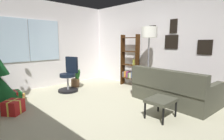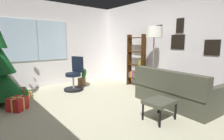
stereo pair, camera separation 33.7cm
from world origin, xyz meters
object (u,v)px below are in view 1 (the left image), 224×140
object	(u,v)px
potted_plant	(76,79)
gift_box_gold	(17,98)
gift_box_red	(13,107)
couch	(179,91)
bookshelf	(130,64)
footstool	(161,101)
gift_box_green	(16,97)
floor_lamp	(149,36)
office_chair	(69,78)

from	to	relation	value
potted_plant	gift_box_gold	bearing A→B (deg)	-173.45
gift_box_red	potted_plant	size ratio (longest dim) A/B	0.72
couch	bookshelf	bearing A→B (deg)	76.62
couch	potted_plant	bearing A→B (deg)	106.10
footstool	gift_box_gold	xyz separation A→B (m)	(-1.61, 2.90, -0.25)
gift_box_green	potted_plant	distance (m)	1.86
bookshelf	floor_lamp	world-z (taller)	floor_lamp
potted_plant	gift_box_red	bearing A→B (deg)	-154.95
gift_box_red	office_chair	world-z (taller)	office_chair
couch	office_chair	distance (m)	2.95
office_chair	footstool	bearing A→B (deg)	-84.88
gift_box_red	couch	bearing A→B (deg)	-34.17
office_chair	bookshelf	world-z (taller)	bookshelf
gift_box_green	office_chair	xyz separation A→B (m)	(1.40, -0.04, 0.25)
potted_plant	bookshelf	bearing A→B (deg)	-41.61
floor_lamp	potted_plant	xyz separation A→B (m)	(-0.99, 2.03, -1.34)
footstool	gift_box_green	bearing A→B (deg)	120.29
footstool	gift_box_red	distance (m)	2.86
couch	gift_box_red	world-z (taller)	couch
gift_box_gold	couch	bearing A→B (deg)	-46.19
couch	bookshelf	xyz separation A→B (m)	(0.43, 1.82, 0.44)
gift_box_gold	office_chair	bearing A→B (deg)	-4.80
bookshelf	floor_lamp	size ratio (longest dim) A/B	0.91
gift_box_gold	gift_box_red	bearing A→B (deg)	-110.65
office_chair	potted_plant	world-z (taller)	office_chair
footstool	bookshelf	world-z (taller)	bookshelf
office_chair	potted_plant	size ratio (longest dim) A/B	1.62
footstool	gift_box_red	world-z (taller)	footstool
footstool	floor_lamp	size ratio (longest dim) A/B	0.30
footstool	potted_plant	size ratio (longest dim) A/B	0.88
gift_box_gold	bookshelf	bearing A→B (deg)	-16.95
gift_box_green	floor_lamp	distance (m)	3.62
floor_lamp	potted_plant	size ratio (longest dim) A/B	2.97
couch	footstool	xyz separation A→B (m)	(-1.05, -0.14, 0.04)
floor_lamp	gift_box_gold	bearing A→B (deg)	146.73
office_chair	floor_lamp	xyz separation A→B (m)	(1.43, -1.71, 1.17)
gift_box_green	bookshelf	world-z (taller)	bookshelf
gift_box_green	gift_box_gold	distance (m)	0.11
footstool	office_chair	size ratio (longest dim) A/B	0.54
gift_box_gold	bookshelf	xyz separation A→B (m)	(3.09, -0.94, 0.64)
footstool	office_chair	world-z (taller)	office_chair
gift_box_gold	floor_lamp	bearing A→B (deg)	-33.27
couch	gift_box_gold	distance (m)	3.84
couch	bookshelf	size ratio (longest dim) A/B	1.17
gift_box_red	gift_box_green	bearing A→B (deg)	70.74
office_chair	gift_box_red	bearing A→B (deg)	-158.30
office_chair	potted_plant	bearing A→B (deg)	36.04
office_chair	potted_plant	xyz separation A→B (m)	(0.44, 0.32, -0.16)
gift_box_green	couch	bearing A→B (deg)	-44.91
couch	potted_plant	world-z (taller)	couch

